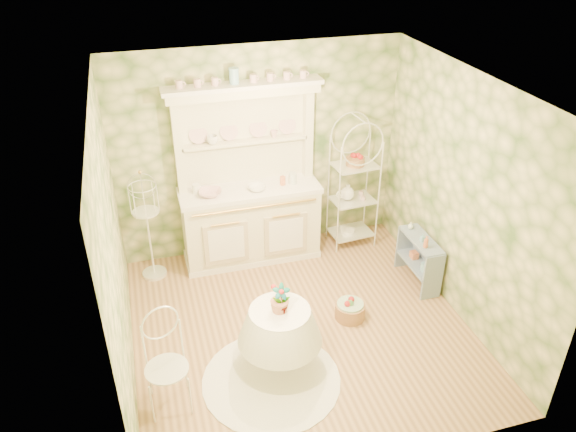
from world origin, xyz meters
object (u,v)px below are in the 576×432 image
object	(u,v)px
side_shelf	(419,260)
round_table	(280,342)
birdcage_stand	(147,222)
floor_basket	(350,310)
cafe_chair	(167,369)
bakers_rack	(354,183)
kitchen_dresser	(249,178)

from	to	relation	value
side_shelf	round_table	size ratio (longest dim) A/B	1.16
birdcage_stand	floor_basket	xyz separation A→B (m)	(2.06, -1.45, -0.68)
side_shelf	birdcage_stand	size ratio (longest dim) A/B	0.46
round_table	cafe_chair	xyz separation A→B (m)	(-1.12, -0.20, 0.14)
side_shelf	birdcage_stand	bearing A→B (deg)	166.57
bakers_rack	kitchen_dresser	bearing A→B (deg)	173.93
birdcage_stand	cafe_chair	bearing A→B (deg)	-90.28
bakers_rack	birdcage_stand	bearing A→B (deg)	175.84
kitchen_dresser	birdcage_stand	distance (m)	1.33
kitchen_dresser	bakers_rack	xyz separation A→B (m)	(1.38, -0.03, -0.25)
bakers_rack	round_table	bearing A→B (deg)	-132.97
side_shelf	birdcage_stand	distance (m)	3.31
birdcage_stand	bakers_rack	bearing A→B (deg)	0.84
round_table	floor_basket	size ratio (longest dim) A/B	2.11
bakers_rack	floor_basket	world-z (taller)	bakers_rack
kitchen_dresser	birdcage_stand	xyz separation A→B (m)	(-1.28, -0.06, -0.37)
side_shelf	round_table	distance (m)	2.19
bakers_rack	cafe_chair	size ratio (longest dim) A/B	2.01
birdcage_stand	kitchen_dresser	bearing A→B (deg)	2.90
side_shelf	floor_basket	distance (m)	1.14
birdcage_stand	side_shelf	bearing A→B (deg)	-18.45
bakers_rack	cafe_chair	bearing A→B (deg)	-145.74
bakers_rack	side_shelf	bearing A→B (deg)	-72.25
cafe_chair	bakers_rack	bearing A→B (deg)	22.00
kitchen_dresser	cafe_chair	bearing A→B (deg)	-120.27
floor_basket	kitchen_dresser	bearing A→B (deg)	117.46
birdcage_stand	floor_basket	size ratio (longest dim) A/B	5.25
side_shelf	bakers_rack	bearing A→B (deg)	117.78
bakers_rack	round_table	xyz separation A→B (m)	(-1.55, -1.98, -0.59)
cafe_chair	side_shelf	bearing A→B (deg)	2.24
cafe_chair	floor_basket	world-z (taller)	cafe_chair
kitchen_dresser	round_table	distance (m)	2.18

